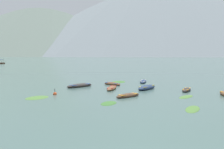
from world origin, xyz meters
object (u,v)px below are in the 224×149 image
Objects in this scene: rowboat_0 at (128,96)px; mooring_buoy at (55,94)px; rowboat_2 at (112,84)px; rowboat_8 at (143,81)px; rowboat_1 at (112,88)px; rowboat_3 at (186,90)px; rowboat_5 at (80,86)px; rowboat_6 at (147,88)px.

mooring_buoy reaches higher than rowboat_0.
rowboat_8 is at bearing 29.13° from rowboat_2.
rowboat_0 is 0.83× the size of rowboat_1.
rowboat_3 is (9.30, -1.82, -0.01)m from rowboat_1.
rowboat_0 is 1.03× the size of rowboat_3.
rowboat_1 is 0.96× the size of rowboat_5.
mooring_buoy is at bearing -109.58° from rowboat_5.
mooring_buoy is (-6.64, -3.70, -0.07)m from rowboat_1.
rowboat_0 reaches higher than rowboat_3.
rowboat_8 is at bearing 112.19° from rowboat_3.
rowboat_8 is at bearing 52.90° from rowboat_1.
rowboat_1 is 4.62× the size of mooring_buoy.
rowboat_6 reaches higher than rowboat_2.
rowboat_1 reaches higher than rowboat_2.
rowboat_0 is 13.41m from rowboat_8.
rowboat_3 is at bearing -34.64° from rowboat_2.
rowboat_3 is 0.77× the size of rowboat_6.
rowboat_2 is at bearing -150.87° from rowboat_8.
rowboat_6 is at bearing 59.69° from rowboat_0.
rowboat_0 is 8.31m from mooring_buoy.
rowboat_1 is at bearing 168.92° from rowboat_3.
rowboat_2 is 0.76× the size of rowboat_8.
rowboat_3 is 5.00m from rowboat_6.
rowboat_1 reaches higher than rowboat_3.
rowboat_6 is (3.15, 5.38, 0.06)m from rowboat_0.
rowboat_2 reaches higher than rowboat_3.
rowboat_6 is at bearing 159.20° from rowboat_3.
rowboat_2 is at bearing 96.96° from rowboat_0.
rowboat_1 is 5.09m from rowboat_5.
rowboat_0 is 9.91m from rowboat_2.
rowboat_3 is at bearing 24.78° from rowboat_0.
rowboat_2 is (0.28, 4.41, -0.00)m from rowboat_1.
rowboat_8 is (4.08, 12.78, 0.01)m from rowboat_0.
rowboat_6 reaches higher than rowboat_1.
rowboat_0 is 0.80× the size of rowboat_6.
rowboat_3 is at bearing -20.80° from rowboat_6.
rowboat_3 is at bearing -17.38° from rowboat_5.
rowboat_0 is 1.03× the size of rowboat_2.
rowboat_1 is at bearing 29.13° from mooring_buoy.
rowboat_6 is 0.98× the size of rowboat_8.
mooring_buoy reaches higher than rowboat_6.
rowboat_5 is (-4.44, 2.48, 0.03)m from rowboat_1.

